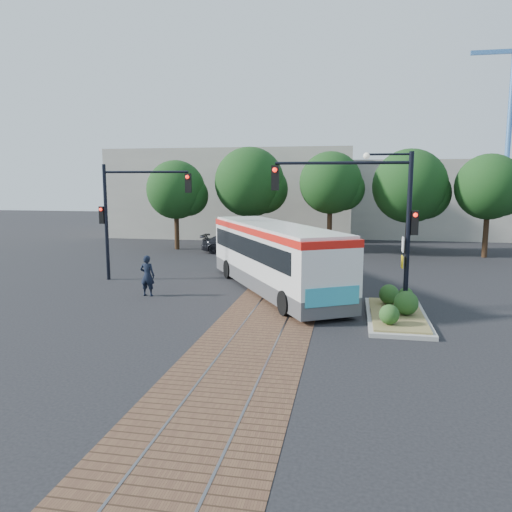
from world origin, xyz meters
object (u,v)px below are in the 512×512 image
(signal_pole_main, at_px, (375,208))
(parked_car, at_px, (234,244))
(traffic_island, at_px, (397,309))
(signal_pole_left, at_px, (126,206))
(officer, at_px, (147,276))

(signal_pole_main, xyz_separation_m, parked_car, (-9.09, 15.56, -3.48))
(traffic_island, relative_size, parked_car, 1.11)
(traffic_island, height_order, parked_car, parked_car)
(traffic_island, height_order, signal_pole_left, signal_pole_left)
(signal_pole_left, xyz_separation_m, officer, (2.42, -3.20, -2.93))
(signal_pole_main, bearing_deg, officer, 170.69)
(officer, relative_size, parked_car, 0.40)
(traffic_island, distance_m, signal_pole_left, 14.50)
(signal_pole_main, distance_m, officer, 10.45)
(signal_pole_main, bearing_deg, traffic_island, -5.36)
(traffic_island, xyz_separation_m, officer, (-10.77, 1.70, 0.60))
(signal_pole_main, distance_m, parked_car, 18.35)
(signal_pole_left, bearing_deg, traffic_island, -20.36)
(signal_pole_main, xyz_separation_m, signal_pole_left, (-12.23, 4.80, -0.29))
(signal_pole_left, bearing_deg, parked_car, 73.71)
(traffic_island, bearing_deg, signal_pole_left, 159.64)
(signal_pole_left, relative_size, parked_car, 1.28)
(signal_pole_main, height_order, officer, signal_pole_main)
(signal_pole_left, xyz_separation_m, parked_car, (3.14, 10.76, -3.18))
(traffic_island, height_order, officer, officer)
(signal_pole_left, distance_m, parked_car, 11.65)
(traffic_island, height_order, signal_pole_main, signal_pole_main)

